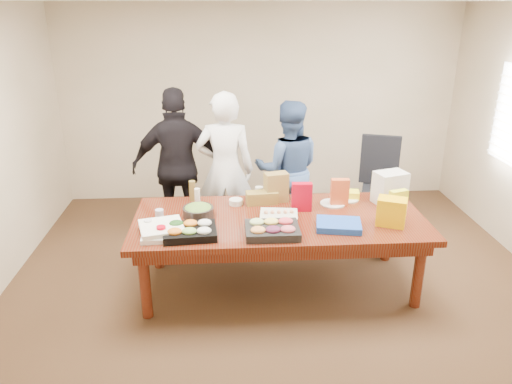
{
  "coord_description": "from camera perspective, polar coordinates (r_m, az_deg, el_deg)",
  "views": [
    {
      "loc": [
        -0.51,
        -4.25,
        2.68
      ],
      "look_at": [
        -0.22,
        0.1,
        0.98
      ],
      "focal_mm": 34.1,
      "sensor_mm": 36.0,
      "label": 1
    }
  ],
  "objects": [
    {
      "name": "floor",
      "position": [
        5.05,
        2.61,
        -10.89
      ],
      "size": [
        5.5,
        5.0,
        0.02
      ],
      "primitive_type": "cube",
      "color": "#47301E",
      "rests_on": "ground"
    },
    {
      "name": "wall_back",
      "position": [
        6.89,
        0.51,
        10.19
      ],
      "size": [
        5.5,
        0.04,
        2.7
      ],
      "primitive_type": "cube",
      "color": "beige",
      "rests_on": "floor"
    },
    {
      "name": "wall_front",
      "position": [
        2.25,
        10.39,
        -15.32
      ],
      "size": [
        5.5,
        0.04,
        2.7
      ],
      "primitive_type": "cube",
      "color": "beige",
      "rests_on": "floor"
    },
    {
      "name": "conference_table",
      "position": [
        4.86,
        2.69,
        -7.05
      ],
      "size": [
        2.8,
        1.2,
        0.75
      ],
      "primitive_type": "cube",
      "color": "#4C1C0F",
      "rests_on": "floor"
    },
    {
      "name": "office_chair",
      "position": [
        6.12,
        14.65,
        0.34
      ],
      "size": [
        0.73,
        0.73,
        1.13
      ],
      "primitive_type": "cube",
      "rotation": [
        0.0,
        0.0,
        -0.32
      ],
      "color": "black",
      "rests_on": "floor"
    },
    {
      "name": "person_center",
      "position": [
        5.53,
        -3.63,
        2.54
      ],
      "size": [
        0.69,
        0.48,
        1.81
      ],
      "primitive_type": "imported",
      "rotation": [
        0.0,
        0.0,
        3.07
      ],
      "color": "silver",
      "rests_on": "floor"
    },
    {
      "name": "person_right",
      "position": [
        5.81,
        3.76,
        2.65
      ],
      "size": [
        0.84,
        0.68,
        1.65
      ],
      "primitive_type": "imported",
      "rotation": [
        0.0,
        0.0,
        3.07
      ],
      "color": "#3A558A",
      "rests_on": "floor"
    },
    {
      "name": "person_left",
      "position": [
        5.69,
        -9.03,
        2.93
      ],
      "size": [
        1.08,
        0.47,
        1.83
      ],
      "primitive_type": "imported",
      "rotation": [
        0.0,
        0.0,
        3.16
      ],
      "color": "black",
      "rests_on": "floor"
    },
    {
      "name": "veggie_tray",
      "position": [
        4.36,
        -7.73,
        -4.66
      ],
      "size": [
        0.49,
        0.4,
        0.07
      ],
      "primitive_type": "cube",
      "rotation": [
        0.0,
        0.0,
        0.07
      ],
      "color": "black",
      "rests_on": "conference_table"
    },
    {
      "name": "fruit_tray",
      "position": [
        4.35,
        1.9,
        -4.52
      ],
      "size": [
        0.48,
        0.38,
        0.07
      ],
      "primitive_type": "cube",
      "rotation": [
        0.0,
        0.0,
        -0.01
      ],
      "color": "black",
      "rests_on": "conference_table"
    },
    {
      "name": "sheet_cake",
      "position": [
        4.65,
        2.69,
        -2.85
      ],
      "size": [
        0.38,
        0.31,
        0.06
      ],
      "primitive_type": "cube",
      "rotation": [
        0.0,
        0.0,
        -0.12
      ],
      "color": "beige",
      "rests_on": "conference_table"
    },
    {
      "name": "salad_bowl",
      "position": [
        4.72,
        -6.79,
        -2.34
      ],
      "size": [
        0.32,
        0.32,
        0.1
      ],
      "primitive_type": "cylinder",
      "rotation": [
        0.0,
        0.0,
        -0.06
      ],
      "color": "#2B2521",
      "rests_on": "conference_table"
    },
    {
      "name": "chip_bag_blue",
      "position": [
        4.53,
        9.67,
        -3.83
      ],
      "size": [
        0.45,
        0.37,
        0.06
      ],
      "primitive_type": "cube",
      "rotation": [
        0.0,
        0.0,
        -0.18
      ],
      "color": "blue",
      "rests_on": "conference_table"
    },
    {
      "name": "chip_bag_red",
      "position": [
        4.81,
        5.39,
        -0.58
      ],
      "size": [
        0.2,
        0.09,
        0.29
      ],
      "primitive_type": "cube",
      "rotation": [
        0.0,
        0.0,
        -0.06
      ],
      "color": "#B8031A",
      "rests_on": "conference_table"
    },
    {
      "name": "chip_bag_yellow",
      "position": [
        4.86,
        16.28,
        -1.29
      ],
      "size": [
        0.19,
        0.12,
        0.27
      ],
      "primitive_type": "cube",
      "rotation": [
        0.0,
        0.0,
        0.3
      ],
      "color": "yellow",
      "rests_on": "conference_table"
    },
    {
      "name": "chip_bag_orange",
      "position": [
        5.0,
        9.78,
        -0.02
      ],
      "size": [
        0.18,
        0.09,
        0.28
      ],
      "primitive_type": "cube",
      "rotation": [
        0.0,
        0.0,
        -0.06
      ],
      "color": "#D25427",
      "rests_on": "conference_table"
    },
    {
      "name": "mayo_jar",
      "position": [
        5.11,
        0.36,
        -0.11
      ],
      "size": [
        0.1,
        0.1,
        0.13
      ],
      "primitive_type": "cylinder",
      "rotation": [
        0.0,
        0.0,
        -0.23
      ],
      "color": "white",
      "rests_on": "conference_table"
    },
    {
      "name": "mustard_bottle",
      "position": [
        4.95,
        5.98,
        -0.6
      ],
      "size": [
        0.08,
        0.08,
        0.19
      ],
      "primitive_type": "cylinder",
      "rotation": [
        0.0,
        0.0,
        -0.16
      ],
      "color": "yellow",
      "rests_on": "conference_table"
    },
    {
      "name": "dressing_bottle",
      "position": [
        5.1,
        -7.47,
        0.15
      ],
      "size": [
        0.09,
        0.09,
        0.21
      ],
      "primitive_type": "cylinder",
      "rotation": [
        0.0,
        0.0,
        -0.34
      ],
      "color": "brown",
      "rests_on": "conference_table"
    },
    {
      "name": "ranch_bottle",
      "position": [
        5.0,
        -6.89,
        -0.52
      ],
      "size": [
        0.07,
        0.07,
        0.17
      ],
      "primitive_type": "cylinder",
      "rotation": [
        0.0,
        0.0,
        -0.33
      ],
      "color": "silver",
      "rests_on": "conference_table"
    },
    {
      "name": "banana_bunch",
      "position": [
        5.22,
        10.63,
        -0.28
      ],
      "size": [
        0.27,
        0.18,
        0.08
      ],
      "primitive_type": "cube",
      "rotation": [
        0.0,
        0.0,
        -0.17
      ],
      "color": "#FFF21E",
      "rests_on": "conference_table"
    },
    {
      "name": "bread_loaf",
      "position": [
        4.99,
        0.7,
        -0.66
      ],
      "size": [
        0.33,
        0.16,
        0.13
      ],
      "primitive_type": "cube",
      "rotation": [
        0.0,
        0.0,
        0.08
      ],
      "color": "olive",
      "rests_on": "conference_table"
    },
    {
      "name": "kraft_bag",
      "position": [
        5.02,
        2.38,
        0.56
      ],
      "size": [
        0.26,
        0.19,
        0.31
      ],
      "primitive_type": "cube",
      "rotation": [
        0.0,
        0.0,
        0.24
      ],
      "color": "olive",
      "rests_on": "conference_table"
    },
    {
      "name": "red_cup",
      "position": [
        4.36,
        -11.04,
        -4.62
      ],
      "size": [
        0.1,
        0.1,
        0.11
      ],
      "primitive_type": "cylinder",
      "rotation": [
        0.0,
        0.0,
        -0.33
      ],
      "color": "#BD0116",
      "rests_on": "conference_table"
    },
    {
      "name": "clear_cup_a",
      "position": [
        4.53,
        -12.53,
        -3.77
      ],
      "size": [
        0.09,
        0.09,
        0.1
      ],
      "primitive_type": "cylinder",
      "rotation": [
        0.0,
        0.0,
        -0.31
      ],
      "color": "white",
      "rests_on": "conference_table"
    },
    {
      "name": "clear_cup_b",
      "position": [
        4.7,
        -11.26,
        -2.66
      ],
      "size": [
        0.08,
        0.08,
        0.11
      ],
      "primitive_type": "cylinder",
      "rotation": [
        0.0,
        0.0,
        0.01
      ],
      "color": "silver",
      "rests_on": "conference_table"
    },
    {
      "name": "pizza_box_lower",
      "position": [
        4.42,
        -10.77,
        -4.72
      ],
      "size": [
        0.39,
        0.39,
        0.04
      ],
      "primitive_type": "cube",
      "rotation": [
        0.0,
        0.0,
        0.04
      ],
      "color": "white",
      "rests_on": "conference_table"
    },
    {
      "name": "pizza_box_upper",
      "position": [
        4.42,
        -11.03,
        -4.08
      ],
      "size": [
        0.45,
        0.45,
        0.04
      ],
      "primitive_type": "cube",
      "rotation": [
        0.0,
        0.0,
        0.25
      ],
      "color": "white",
      "rests_on": "pizza_box_lower"
    },
    {
      "name": "plate_a",
      "position": [
        5.05,
        8.99,
        -1.34
      ],
      "size": [
        0.29,
        0.29,
        0.01
      ],
      "primitive_type": "cylinder",
      "rotation": [
        0.0,
        0.0,
        -0.16
      ],
      "color": "silver",
      "rests_on": "conference_table"
    },
    {
      "name": "plate_b",
      "position": [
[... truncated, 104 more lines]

